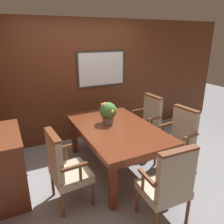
% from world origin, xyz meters
% --- Properties ---
extents(ground_plane, '(14.00, 14.00, 0.00)m').
position_xyz_m(ground_plane, '(0.00, 0.00, 0.00)').
color(ground_plane, gray).
extents(wall_back, '(7.20, 0.08, 2.45)m').
position_xyz_m(wall_back, '(0.00, 1.56, 1.23)').
color(wall_back, '#5B2D19').
rests_on(wall_back, ground_plane).
extents(dining_table, '(1.14, 1.83, 0.75)m').
position_xyz_m(dining_table, '(0.03, 0.14, 0.66)').
color(dining_table, maroon).
rests_on(dining_table, ground_plane).
extents(chair_head_near, '(0.58, 0.48, 1.04)m').
position_xyz_m(chair_head_near, '(0.02, -1.14, 0.55)').
color(chair_head_near, brown).
rests_on(chair_head_near, ground_plane).
extents(chair_right_near, '(0.50, 0.59, 1.04)m').
position_xyz_m(chair_right_near, '(0.97, -0.28, 0.55)').
color(chair_right_near, brown).
rests_on(chair_right_near, ground_plane).
extents(chair_left_near, '(0.49, 0.58, 1.04)m').
position_xyz_m(chair_left_near, '(-0.93, -0.29, 0.55)').
color(chair_left_near, brown).
rests_on(chair_left_near, ground_plane).
extents(chair_right_far, '(0.48, 0.58, 1.04)m').
position_xyz_m(chair_right_far, '(0.95, 0.56, 0.55)').
color(chair_right_far, brown).
rests_on(chair_right_far, ground_plane).
extents(potted_plant, '(0.29, 0.30, 0.36)m').
position_xyz_m(potted_plant, '(-0.01, 0.35, 0.94)').
color(potted_plant, gray).
rests_on(potted_plant, dining_table).
extents(sideboard_cabinet, '(0.54, 0.98, 0.93)m').
position_xyz_m(sideboard_cabinet, '(-1.63, 0.23, 0.46)').
color(sideboard_cabinet, brown).
rests_on(sideboard_cabinet, ground_plane).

